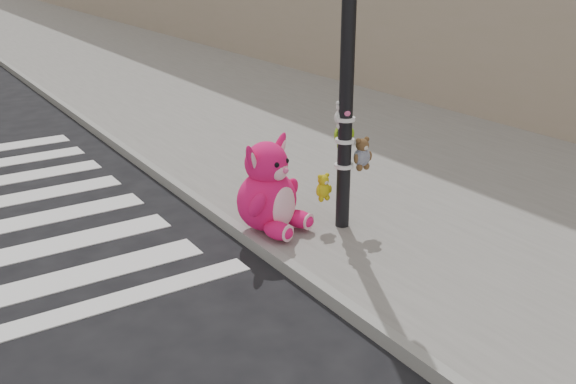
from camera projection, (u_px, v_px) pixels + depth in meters
sidewalk_near at (212, 90)px, 15.30m from camera, size 7.00×80.00×0.14m
curb_edge at (65, 108)px, 13.54m from camera, size 0.12×80.00×0.15m
signal_pole at (347, 85)px, 7.06m from camera, size 0.67×0.50×4.00m
pink_bunny at (269, 193)px, 7.35m from camera, size 0.93×1.00×1.13m
red_teddy at (258, 216)px, 7.66m from camera, size 0.16×0.15×0.19m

